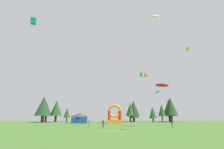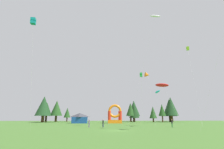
# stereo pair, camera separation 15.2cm
# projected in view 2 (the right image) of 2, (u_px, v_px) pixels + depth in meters

# --- Properties ---
(ground_plane) EXTENTS (120.00, 120.00, 0.00)m
(ground_plane) POSITION_uv_depth(u_px,v_px,m) (115.00, 131.00, 32.11)
(ground_plane) COLOR #47752D
(kite_orange_delta) EXTENTS (2.12, 6.43, 18.97)m
(kite_orange_delta) POSITION_uv_depth(u_px,v_px,m) (147.00, 75.00, 66.77)
(kite_orange_delta) COLOR orange
(kite_orange_delta) RESTS_ON ground_plane
(kite_red_parafoil) EXTENTS (6.15, 2.67, 11.23)m
(kite_red_parafoil) POSITION_uv_depth(u_px,v_px,m) (162.00, 85.00, 45.68)
(kite_red_parafoil) COLOR red
(kite_red_parafoil) RESTS_ON ground_plane
(kite_green_box) EXTENTS (0.95, 3.43, 11.52)m
(kite_green_box) POSITION_uv_depth(u_px,v_px,m) (141.00, 75.00, 36.53)
(kite_green_box) COLOR green
(kite_green_box) RESTS_ON ground_plane
(kite_cyan_parafoil) EXTENTS (1.30, 3.99, 8.99)m
(kite_cyan_parafoil) POSITION_uv_depth(u_px,v_px,m) (157.00, 92.00, 43.17)
(kite_cyan_parafoil) COLOR #19B7CC
(kite_cyan_parafoil) RESTS_ON ground_plane
(kite_teal_box) EXTENTS (1.06, 5.43, 18.96)m
(kite_teal_box) POSITION_uv_depth(u_px,v_px,m) (33.00, 21.00, 29.59)
(kite_teal_box) COLOR #0C7F7A
(kite_teal_box) RESTS_ON ground_plane
(kite_white_parafoil) EXTENTS (8.88, 1.95, 28.08)m
(kite_white_parafoil) POSITION_uv_depth(u_px,v_px,m) (155.00, 16.00, 44.26)
(kite_white_parafoil) COLOR white
(kite_white_parafoil) RESTS_ON ground_plane
(kite_lime_box) EXTENTS (3.39, 9.35, 24.51)m
(kite_lime_box) POSITION_uv_depth(u_px,v_px,m) (188.00, 49.00, 56.33)
(kite_lime_box) COLOR #8CD826
(kite_lime_box) RESTS_ON ground_plane
(person_midfield) EXTENTS (0.42, 0.42, 1.80)m
(person_midfield) POSITION_uv_depth(u_px,v_px,m) (103.00, 123.00, 41.03)
(person_midfield) COLOR navy
(person_midfield) RESTS_ON ground_plane
(person_far_side) EXTENTS (0.39, 0.39, 1.86)m
(person_far_side) POSITION_uv_depth(u_px,v_px,m) (172.00, 123.00, 41.16)
(person_far_side) COLOR #33723F
(person_far_side) RESTS_ON ground_plane
(person_left_edge) EXTENTS (0.39, 0.39, 1.70)m
(person_left_edge) POSITION_uv_depth(u_px,v_px,m) (89.00, 123.00, 41.26)
(person_left_edge) COLOR #724C8C
(person_left_edge) RESTS_ON ground_plane
(inflatable_orange_dome) EXTENTS (4.98, 3.73, 6.65)m
(inflatable_orange_dome) POSITION_uv_depth(u_px,v_px,m) (115.00, 116.00, 63.18)
(inflatable_orange_dome) COLOR orange
(inflatable_orange_dome) RESTS_ON ground_plane
(festival_tent) EXTENTS (5.34, 3.11, 3.54)m
(festival_tent) POSITION_uv_depth(u_px,v_px,m) (80.00, 118.00, 62.50)
(festival_tent) COLOR #19478C
(festival_tent) RESTS_ON ground_plane
(tree_row_0) EXTENTS (6.53, 6.53, 10.56)m
(tree_row_0) POSITION_uv_depth(u_px,v_px,m) (44.00, 106.00, 71.85)
(tree_row_0) COLOR #4C331E
(tree_row_0) RESTS_ON ground_plane
(tree_row_1) EXTENTS (4.43, 4.43, 8.16)m
(tree_row_1) POSITION_uv_depth(u_px,v_px,m) (47.00, 109.00, 74.63)
(tree_row_1) COLOR #4C331E
(tree_row_1) RESTS_ON ground_plane
(tree_row_2) EXTENTS (5.07, 5.07, 9.11)m
(tree_row_2) POSITION_uv_depth(u_px,v_px,m) (57.00, 108.00, 75.71)
(tree_row_2) COLOR #4C331E
(tree_row_2) RESTS_ON ground_plane
(tree_row_3) EXTENTS (2.87, 2.87, 6.03)m
(tree_row_3) POSITION_uv_depth(u_px,v_px,m) (67.00, 113.00, 76.86)
(tree_row_3) COLOR #4C331E
(tree_row_3) RESTS_ON ground_plane
(tree_row_4) EXTENTS (4.00, 4.00, 8.09)m
(tree_row_4) POSITION_uv_depth(u_px,v_px,m) (131.00, 109.00, 76.26)
(tree_row_4) COLOR #4C331E
(tree_row_4) RESTS_ON ground_plane
(tree_row_5) EXTENTS (4.33, 4.33, 6.99)m
(tree_row_5) POSITION_uv_depth(u_px,v_px,m) (134.00, 112.00, 76.13)
(tree_row_5) COLOR #4C331E
(tree_row_5) RESTS_ON ground_plane
(tree_row_6) EXTENTS (5.33, 5.33, 9.36)m
(tree_row_6) POSITION_uv_depth(u_px,v_px,m) (134.00, 108.00, 78.41)
(tree_row_6) COLOR #4C331E
(tree_row_6) RESTS_ON ground_plane
(tree_row_7) EXTENTS (3.13, 3.13, 6.50)m
(tree_row_7) POSITION_uv_depth(u_px,v_px,m) (153.00, 112.00, 73.59)
(tree_row_7) COLOR #4C331E
(tree_row_7) RESTS_ON ground_plane
(tree_row_8) EXTENTS (3.04, 3.04, 7.45)m
(tree_row_8) POSITION_uv_depth(u_px,v_px,m) (162.00, 110.00, 73.26)
(tree_row_8) COLOR #4C331E
(tree_row_8) RESTS_ON ground_plane
(tree_row_9) EXTENTS (5.97, 5.97, 10.50)m
(tree_row_9) POSITION_uv_depth(u_px,v_px,m) (171.00, 106.00, 75.40)
(tree_row_9) COLOR #4C331E
(tree_row_9) RESTS_ON ground_plane
(tree_row_10) EXTENTS (6.03, 6.03, 10.03)m
(tree_row_10) POSITION_uv_depth(u_px,v_px,m) (169.00, 108.00, 77.93)
(tree_row_10) COLOR #4C331E
(tree_row_10) RESTS_ON ground_plane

